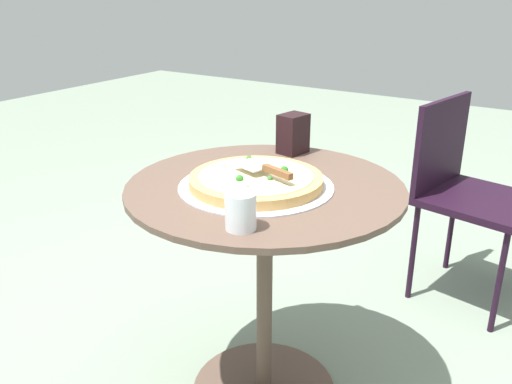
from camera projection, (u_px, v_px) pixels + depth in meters
patio_table at (265, 251)px, 1.67m from camera, size 0.81×0.81×0.75m
pizza_on_tray at (256, 181)px, 1.56m from camera, size 0.45×0.45×0.05m
pizza_server at (266, 168)px, 1.54m from camera, size 0.11×0.21×0.02m
drinking_cup at (241, 211)px, 1.29m from camera, size 0.08×0.08×0.09m
napkin_dispenser at (293, 134)px, 1.85m from camera, size 0.11×0.09×0.13m
patio_chair_near at (465, 184)px, 2.28m from camera, size 0.49×0.49×0.85m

